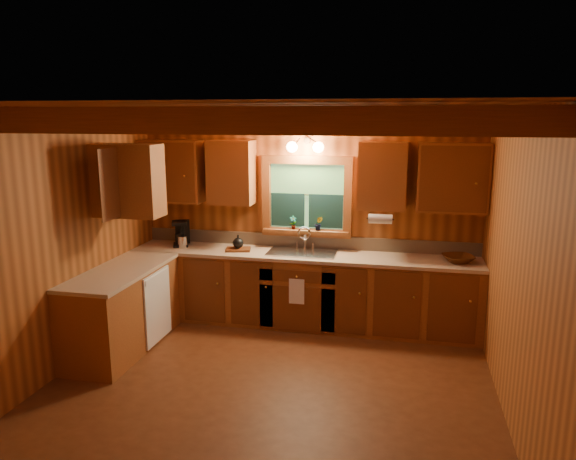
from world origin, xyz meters
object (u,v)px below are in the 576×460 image
at_px(wicker_basket, 458,259).
at_px(cutting_board, 238,249).
at_px(sink, 302,256).
at_px(coffee_maker, 181,233).

bearing_deg(wicker_basket, cutting_board, -179.72).
relative_size(sink, cutting_board, 2.76).
bearing_deg(cutting_board, sink, -9.56).
xyz_separation_m(coffee_maker, cutting_board, (0.79, -0.10, -0.14)).
bearing_deg(cutting_board, wicker_basket, -12.93).
bearing_deg(coffee_maker, sink, -24.52).
relative_size(cutting_board, wicker_basket, 0.88).
xyz_separation_m(sink, wicker_basket, (1.80, -0.04, 0.09)).
relative_size(sink, wicker_basket, 2.42).
height_order(sink, cutting_board, sink).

